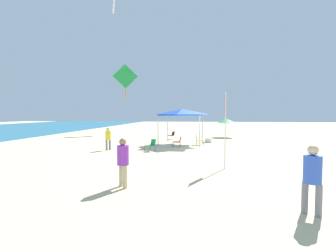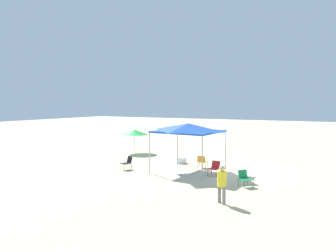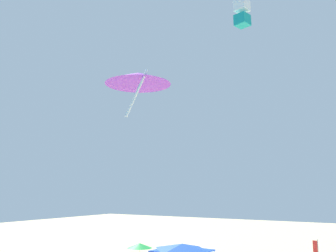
% 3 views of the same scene
% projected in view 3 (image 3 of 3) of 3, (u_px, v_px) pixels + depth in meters
% --- Properties ---
extents(canopy_tent, '(3.84, 3.61, 2.97)m').
position_uv_depth(canopy_tent, '(182.00, 248.00, 26.97)').
color(canopy_tent, '#B7B7BC').
rests_on(canopy_tent, ground).
extents(beach_umbrella, '(2.27, 2.27, 2.00)m').
position_uv_depth(beach_umbrella, '(140.00, 246.00, 34.25)').
color(beach_umbrella, silver).
rests_on(beach_umbrella, ground).
extents(kite_delta_purple, '(6.30, 6.30, 3.52)m').
position_uv_depth(kite_delta_purple, '(138.00, 79.00, 25.94)').
color(kite_delta_purple, purple).
extents(kite_box_white, '(1.04, 1.03, 1.83)m').
position_uv_depth(kite_box_white, '(242.00, 13.00, 25.35)').
color(kite_box_white, white).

